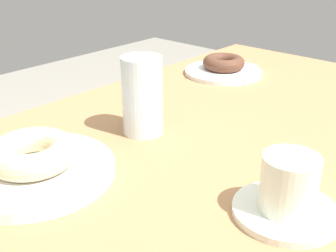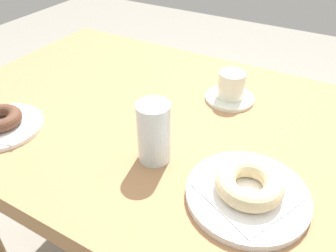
# 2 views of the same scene
# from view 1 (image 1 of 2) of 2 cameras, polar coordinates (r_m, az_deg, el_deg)

# --- Properties ---
(table) EXTENTS (1.29, 0.79, 0.76)m
(table) POSITION_cam_1_polar(r_m,az_deg,el_deg) (0.75, 6.63, -9.12)
(table) COLOR #A7784E
(table) RESTS_ON ground_plane
(plate_chocolate_ring) EXTENTS (0.19, 0.19, 0.01)m
(plate_chocolate_ring) POSITION_cam_1_polar(r_m,az_deg,el_deg) (1.11, 7.34, 7.13)
(plate_chocolate_ring) COLOR white
(plate_chocolate_ring) RESTS_ON table
(napkin_chocolate_ring) EXTENTS (0.18, 0.18, 0.00)m
(napkin_chocolate_ring) POSITION_cam_1_polar(r_m,az_deg,el_deg) (1.10, 7.35, 7.47)
(napkin_chocolate_ring) COLOR white
(napkin_chocolate_ring) RESTS_ON plate_chocolate_ring
(donut_chocolate_ring) EXTENTS (0.10, 0.10, 0.03)m
(donut_chocolate_ring) POSITION_cam_1_polar(r_m,az_deg,el_deg) (1.10, 7.40, 8.34)
(donut_chocolate_ring) COLOR brown
(donut_chocolate_ring) RESTS_ON napkin_chocolate_ring
(plate_sugar_ring) EXTENTS (0.24, 0.24, 0.02)m
(plate_sugar_ring) POSITION_cam_1_polar(r_m,az_deg,el_deg) (0.66, -17.29, -5.73)
(plate_sugar_ring) COLOR silver
(plate_sugar_ring) RESTS_ON table
(napkin_sugar_ring) EXTENTS (0.20, 0.20, 0.00)m
(napkin_sugar_ring) POSITION_cam_1_polar(r_m,az_deg,el_deg) (0.66, -17.39, -5.02)
(napkin_sugar_ring) COLOR white
(napkin_sugar_ring) RESTS_ON plate_sugar_ring
(donut_sugar_ring) EXTENTS (0.13, 0.13, 0.04)m
(donut_sugar_ring) POSITION_cam_1_polar(r_m,az_deg,el_deg) (0.65, -17.62, -3.42)
(donut_sugar_ring) COLOR beige
(donut_sugar_ring) RESTS_ON napkin_sugar_ring
(water_glass) EXTENTS (0.07, 0.07, 0.14)m
(water_glass) POSITION_cam_1_polar(r_m,az_deg,el_deg) (0.75, -3.44, 4.02)
(water_glass) COLOR silver
(water_glass) RESTS_ON table
(coffee_cup) EXTENTS (0.14, 0.14, 0.08)m
(coffee_cup) POSITION_cam_1_polar(r_m,az_deg,el_deg) (0.56, 15.61, -8.38)
(coffee_cup) COLOR white
(coffee_cup) RESTS_ON table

